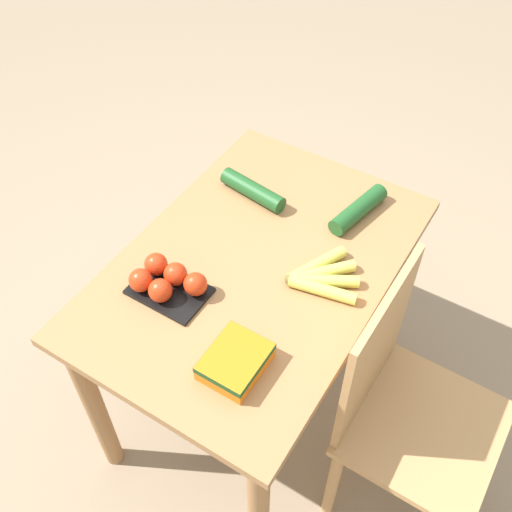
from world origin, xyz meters
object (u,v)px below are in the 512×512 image
chair (404,412)px  tomato_pack (166,281)px  carrot_bag (235,361)px  cucumber_far (358,209)px  cucumber_near (253,190)px  banana_bunch (321,277)px

chair → tomato_pack: (0.15, -0.68, 0.30)m
carrot_bag → chair: bearing=123.9°
tomato_pack → cucumber_far: bearing=149.3°
tomato_pack → cucumber_far: tomato_pack is taller
cucumber_far → cucumber_near: bearing=-73.4°
chair → tomato_pack: chair is taller
carrot_bag → cucumber_far: size_ratio=0.71×
chair → cucumber_far: 0.60m
carrot_bag → cucumber_near: size_ratio=0.71×
chair → banana_bunch: bearing=75.3°
banana_bunch → cucumber_near: cucumber_near is taller
chair → tomato_pack: size_ratio=4.51×
cucumber_far → tomato_pack: bearing=-30.7°
tomato_pack → carrot_bag: bearing=69.8°
tomato_pack → cucumber_near: 0.44m
banana_bunch → cucumber_far: bearing=-175.3°
banana_bunch → cucumber_far: (-0.29, -0.02, 0.01)m
chair → cucumber_far: bearing=44.3°
banana_bunch → cucumber_near: size_ratio=0.88×
cucumber_near → cucumber_far: size_ratio=1.00×
chair → cucumber_near: size_ratio=4.09×
cucumber_near → chair: bearing=67.1°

